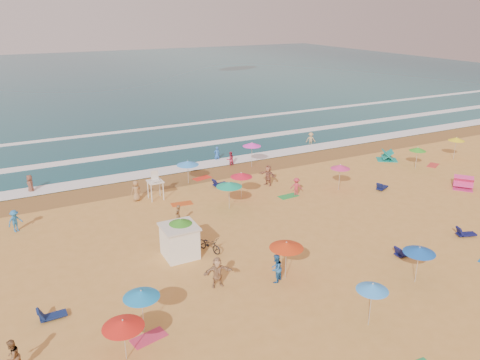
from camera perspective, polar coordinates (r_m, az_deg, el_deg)
name	(u,v)px	position (r m, az deg, el deg)	size (l,w,h in m)	color
ground	(253,230)	(33.50, 1.54, -6.14)	(220.00, 220.00, 0.00)	gold
ocean	(71,80)	(112.22, -19.90, 11.45)	(220.00, 140.00, 0.18)	#0C4756
wet_sand	(189,177)	(43.99, -6.28, 0.35)	(220.00, 220.00, 0.00)	olive
surf_foam	(159,152)	(51.91, -9.82, 3.40)	(200.00, 18.70, 0.05)	white
cabana	(180,242)	(30.01, -7.35, -7.49)	(2.00, 2.00, 2.00)	white
cabana_roof	(179,227)	(29.54, -7.45, -5.67)	(2.20, 2.20, 0.12)	silver
bicycle	(209,244)	(30.60, -3.75, -7.84)	(0.66, 1.89, 1.00)	black
lifeguard_stand	(155,187)	(39.01, -10.27, -0.86)	(1.20, 1.20, 2.10)	white
beach_umbrellas	(249,201)	(32.87, 1.09, -2.62)	(55.24, 26.15, 0.75)	#3899FF
loungers	(367,220)	(35.86, 15.24, -4.74)	(51.53, 20.62, 0.34)	navy
towels	(290,241)	(32.22, 6.16, -7.36)	(44.86, 28.00, 0.03)	#BC4B17
popup_tents	(422,167)	(48.05, 21.34, 1.52)	(2.74, 11.58, 1.20)	#D32E77
beachgoers	(186,205)	(35.87, -6.55, -3.03)	(43.74, 24.89, 2.11)	#A0764A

